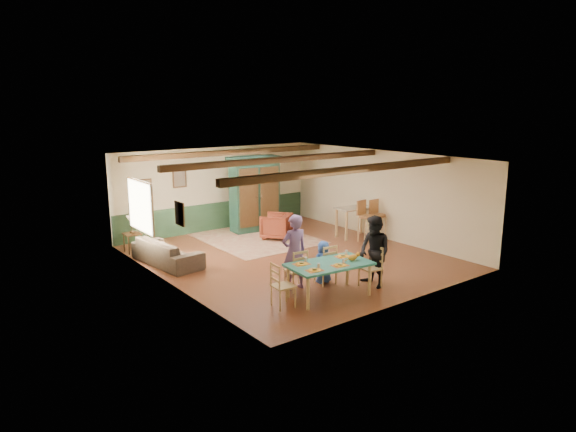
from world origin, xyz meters
TOP-DOWN VIEW (x-y plane):
  - floor at (0.00, 0.00)m, footprint 8.00×8.00m
  - wall_back at (0.00, 4.00)m, footprint 7.00×0.02m
  - wall_left at (-3.50, 0.00)m, footprint 0.02×8.00m
  - wall_right at (3.50, 0.00)m, footprint 0.02×8.00m
  - ceiling at (0.00, 0.00)m, footprint 7.00×8.00m
  - wainscot_back at (0.00, 3.98)m, footprint 6.95×0.03m
  - ceiling_beam_front at (0.00, -2.30)m, footprint 6.95×0.16m
  - ceiling_beam_mid at (0.00, 0.40)m, footprint 6.95×0.16m
  - ceiling_beam_back at (0.00, 3.00)m, footprint 6.95×0.16m
  - window_left at (-3.47, 1.70)m, footprint 0.06×1.60m
  - picture_left_wall at (-3.47, -0.60)m, footprint 0.04×0.42m
  - picture_back_a at (-1.30, 3.97)m, footprint 0.45×0.04m
  - picture_back_b at (-2.40, 3.97)m, footprint 0.38×0.04m
  - dining_table at (-1.12, -2.80)m, footprint 1.87×1.18m
  - dining_chair_far_left at (-1.43, -2.05)m, footprint 0.46×0.48m
  - dining_chair_far_right at (-0.65, -2.14)m, footprint 0.46×0.48m
  - dining_chair_end_left at (-2.24, -2.67)m, footprint 0.48×0.46m
  - dining_chair_end_right at (0.01, -2.92)m, footprint 0.48×0.46m
  - person_man at (-1.42, -1.97)m, footprint 0.66×0.47m
  - person_woman at (0.11, -2.94)m, footprint 0.70×0.85m
  - person_child at (-0.64, -2.06)m, footprint 0.52×0.37m
  - cat at (-0.59, -2.96)m, footprint 0.37×0.18m
  - place_setting_near_left at (-1.68, -2.98)m, footprint 0.42×0.34m
  - place_setting_near_center at (-1.05, -3.05)m, footprint 0.42×0.34m
  - place_setting_far_left at (-1.63, -2.49)m, footprint 0.42×0.34m
  - place_setting_far_right at (-0.55, -2.61)m, footprint 0.42×0.34m
  - area_rug at (0.36, 2.20)m, footprint 3.04×3.60m
  - armoire at (0.90, 3.12)m, footprint 1.77×0.83m
  - armchair at (0.84, 1.84)m, footprint 1.18×1.18m
  - sofa at (-2.92, 1.45)m, footprint 1.13×2.30m
  - end_table at (-3.22, 3.06)m, footprint 0.44×0.44m
  - table_lamp at (-3.22, 3.06)m, footprint 0.31×0.31m
  - counter_table at (2.89, 0.55)m, footprint 1.20×0.78m
  - bar_stool_left at (2.77, -0.09)m, footprint 0.50×0.54m
  - bar_stool_right at (3.23, -0.14)m, footprint 0.46×0.50m

SIDE VIEW (x-z plane):
  - floor at x=0.00m, z-range 0.00..0.00m
  - area_rug at x=0.36m, z-range 0.00..0.01m
  - end_table at x=-3.22m, z-range 0.00..0.54m
  - sofa at x=-2.92m, z-range 0.00..0.65m
  - dining_table at x=-1.12m, z-range 0.00..0.74m
  - armchair at x=0.84m, z-range 0.00..0.78m
  - wainscot_back at x=0.00m, z-range 0.00..0.90m
  - dining_chair_far_left at x=-1.43m, z-range 0.00..0.94m
  - dining_chair_far_right at x=-0.65m, z-range 0.00..0.94m
  - dining_chair_end_left at x=-2.24m, z-range 0.00..0.94m
  - dining_chair_end_right at x=0.01m, z-range 0.00..0.94m
  - counter_table at x=2.89m, z-range 0.00..0.94m
  - person_child at x=-0.64m, z-range 0.00..0.99m
  - bar_stool_right at x=3.23m, z-range 0.00..1.22m
  - bar_stool_left at x=2.77m, z-range 0.00..1.24m
  - table_lamp at x=-3.22m, z-range 0.54..1.04m
  - place_setting_near_left at x=-1.68m, z-range 0.74..0.85m
  - place_setting_near_center at x=-1.05m, z-range 0.74..0.85m
  - place_setting_far_left at x=-1.63m, z-range 0.74..0.85m
  - place_setting_far_right at x=-0.55m, z-range 0.74..0.85m
  - person_woman at x=0.11m, z-range 0.00..1.63m
  - cat at x=-0.59m, z-range 0.74..0.92m
  - person_man at x=-1.42m, z-range 0.00..1.70m
  - armoire at x=0.90m, z-range 0.00..2.42m
  - wall_back at x=0.00m, z-range 0.00..2.70m
  - wall_left at x=-3.50m, z-range 0.00..2.70m
  - wall_right at x=3.50m, z-range 0.00..2.70m
  - window_left at x=-3.47m, z-range 0.90..2.20m
  - picture_back_b at x=-2.40m, z-range 1.41..1.89m
  - picture_left_wall at x=-3.47m, z-range 1.49..2.01m
  - picture_back_a at x=-1.30m, z-range 1.52..2.08m
  - ceiling_beam_front at x=0.00m, z-range 2.53..2.69m
  - ceiling_beam_mid at x=0.00m, z-range 2.53..2.69m
  - ceiling_beam_back at x=0.00m, z-range 2.53..2.69m
  - ceiling at x=0.00m, z-range 2.69..2.71m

